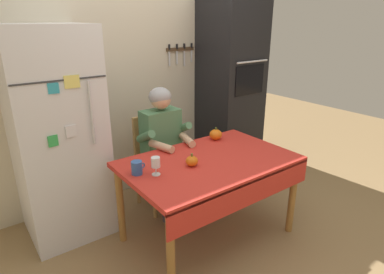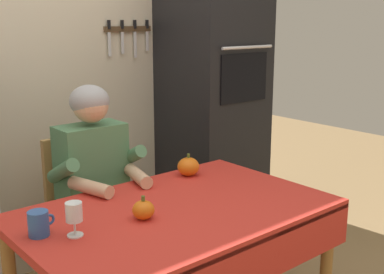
{
  "view_description": "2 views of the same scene",
  "coord_description": "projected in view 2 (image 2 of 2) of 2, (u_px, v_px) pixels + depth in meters",
  "views": [
    {
      "loc": [
        -1.57,
        -1.79,
        1.83
      ],
      "look_at": [
        -0.11,
        0.18,
        0.94
      ],
      "focal_mm": 30.51,
      "sensor_mm": 36.0,
      "label": 1
    },
    {
      "loc": [
        -1.31,
        -1.57,
        1.58
      ],
      "look_at": [
        0.15,
        0.16,
        1.04
      ],
      "focal_mm": 46.28,
      "sensor_mm": 36.0,
      "label": 2
    }
  ],
  "objects": [
    {
      "name": "seated_person",
      "position": [
        99.0,
        180.0,
        2.64
      ],
      "size": [
        0.47,
        0.55,
        1.25
      ],
      "color": "#38384C",
      "rests_on": "ground"
    },
    {
      "name": "chair_behind_person",
      "position": [
        84.0,
        210.0,
        2.84
      ],
      "size": [
        0.4,
        0.4,
        0.93
      ],
      "color": "tan",
      "rests_on": "ground"
    },
    {
      "name": "wall_oven",
      "position": [
        213.0,
        95.0,
        3.51
      ],
      "size": [
        0.6,
        0.64,
        2.1
      ],
      "color": "black",
      "rests_on": "ground"
    },
    {
      "name": "back_wall_assembly",
      "position": [
        57.0,
        65.0,
        3.08
      ],
      "size": [
        3.7,
        0.13,
        2.6
      ],
      "color": "beige",
      "rests_on": "ground"
    },
    {
      "name": "coffee_mug",
      "position": [
        39.0,
        224.0,
        1.95
      ],
      "size": [
        0.11,
        0.08,
        0.1
      ],
      "color": "#2D569E",
      "rests_on": "dining_table"
    },
    {
      "name": "pumpkin_medium",
      "position": [
        188.0,
        167.0,
        2.71
      ],
      "size": [
        0.12,
        0.12,
        0.12
      ],
      "color": "orange",
      "rests_on": "dining_table"
    },
    {
      "name": "pumpkin_large",
      "position": [
        143.0,
        210.0,
        2.12
      ],
      "size": [
        0.1,
        0.1,
        0.1
      ],
      "color": "orange",
      "rests_on": "dining_table"
    },
    {
      "name": "dining_table",
      "position": [
        179.0,
        226.0,
        2.26
      ],
      "size": [
        1.4,
        0.9,
        0.74
      ],
      "color": "#9E6B33",
      "rests_on": "ground"
    },
    {
      "name": "wine_glass",
      "position": [
        74.0,
        214.0,
        1.94
      ],
      "size": [
        0.07,
        0.07,
        0.14
      ],
      "color": "white",
      "rests_on": "dining_table"
    }
  ]
}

